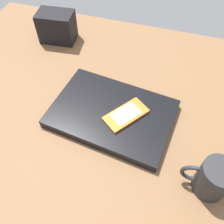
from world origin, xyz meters
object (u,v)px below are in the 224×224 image
Objects in this scene: coffee_mug at (213,179)px; cell_phone_on_laptop at (126,115)px; laptop_closed at (112,114)px; desk_organizer at (57,27)px.

cell_phone_on_laptop is at bearing -28.75° from coffee_mug.
coffee_mug is (-22.42, 12.30, 1.74)cm from cell_phone_on_laptop.
laptop_closed is 2.68× the size of desk_organizer.
cell_phone_on_laptop is 43.02cm from desk_organizer.
laptop_closed is 4.38cm from cell_phone_on_laptop.
cell_phone_on_laptop is 1.07× the size of desk_organizer.
coffee_mug is (-26.42, 12.78, 3.45)cm from laptop_closed.
cell_phone_on_laptop is (-4.00, 0.48, 1.71)cm from laptop_closed.
coffee_mug is at bearing 161.18° from laptop_closed.
desk_organizer is 68.17cm from coffee_mug.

